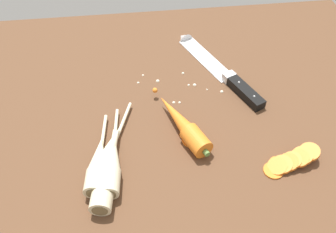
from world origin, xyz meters
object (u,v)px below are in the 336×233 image
Objects in this scene: parsnip_mid_left at (108,156)px; carrot_slice_stray_near at (191,140)px; chefs_knife at (215,66)px; parsnip_back at (105,180)px; carrot_slice_stray_mid at (277,162)px; carrot_slice_stack at (291,161)px; parsnip_front at (98,164)px; whole_carrot at (183,124)px; parsnip_mid_right at (111,162)px.

carrot_slice_stray_near is (17.24, 3.41, -1.62)cm from parsnip_mid_left.
chefs_knife is 25.34cm from carrot_slice_stray_near.
carrot_slice_stray_mid is at bearing 1.73° from parsnip_back.
parsnip_mid_left is at bearing 172.28° from carrot_slice_stray_mid.
carrot_slice_stack is 20.26cm from carrot_slice_stray_near.
parsnip_front reaches higher than chefs_knife.
parsnip_front is at bearing -138.52° from parsnip_mid_left.
parsnip_back is at bearing -144.24° from whole_carrot.
parsnip_front is 6.54× the size of carrot_slice_stray_mid.
parsnip_mid_left is (-15.89, -6.31, -0.12)cm from whole_carrot.
whole_carrot is 19.45cm from parsnip_front.
chefs_knife is at bearing 48.93° from parsnip_back.
carrot_slice_stray_mid is (16.03, -7.92, 0.00)cm from carrot_slice_stray_near.
parsnip_mid_right is 5.67× the size of carrot_slice_stray_near.
carrot_slice_stack is at bearing -5.20° from parsnip_front.
chefs_knife is 38.25cm from parsnip_mid_left.
whole_carrot is at bearing -119.68° from chefs_knife.
whole_carrot is at bearing 35.76° from parsnip_back.
carrot_slice_stray_mid is at bearing -4.66° from parsnip_front.
carrot_slice_stray_near is at bearing 14.82° from parsnip_front.
chefs_knife is at bearing 60.32° from whole_carrot.
carrot_slice_stack is (36.17, 0.48, -0.77)cm from parsnip_back.
parsnip_back is at bearing -178.27° from carrot_slice_stray_mid.
parsnip_mid_right reaches higher than carrot_slice_stack.
parsnip_front and parsnip_back have the same top height.
chefs_knife is 1.45× the size of parsnip_mid_left.
whole_carrot reaches higher than carrot_slice_stray_near.
whole_carrot is 22.79cm from carrot_slice_stack.
carrot_slice_stack is (19.73, -11.36, -0.89)cm from whole_carrot.
parsnip_mid_left is 1.94× the size of carrot_slice_stack.
whole_carrot is 20.55cm from carrot_slice_stray_mid.
parsnip_mid_left is at bearing -135.91° from chefs_knife.
parsnip_mid_right is (2.56, 0.12, -0.00)cm from parsnip_front.
parsnip_front is at bearing 108.71° from parsnip_back.
whole_carrot reaches higher than chefs_knife.
parsnip_front is (-17.75, -7.95, -0.12)cm from whole_carrot.
whole_carrot reaches higher than parsnip_mid_left.
carrot_slice_stack is at bearing -8.07° from parsnip_mid_left.
chefs_knife is at bearing 46.43° from parsnip_mid_right.
carrot_slice_stray_near is (-18.38, 8.46, -0.85)cm from carrot_slice_stack.
parsnip_mid_left is 7.42× the size of carrot_slice_stray_mid.
parsnip_mid_right reaches higher than chefs_knife.
parsnip_mid_right and parsnip_back have the same top height.
parsnip_back is at bearing -179.24° from carrot_slice_stack.
parsnip_mid_left is at bearing 41.48° from parsnip_front.
parsnip_back is at bearing -131.07° from chefs_knife.
whole_carrot is 17.10cm from parsnip_mid_right.
whole_carrot is 3.64cm from carrot_slice_stray_near.
whole_carrot reaches higher than parsnip_back.
whole_carrot is 0.93× the size of parsnip_mid_right.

